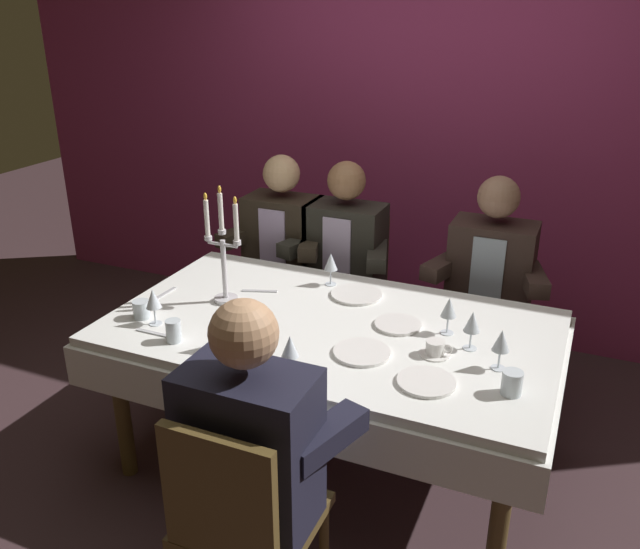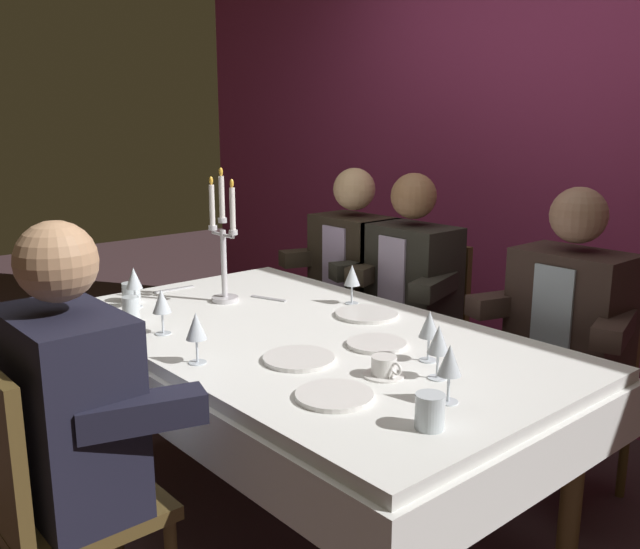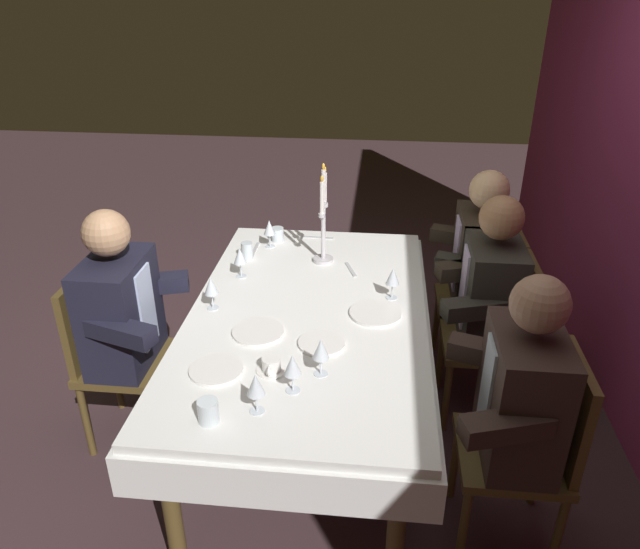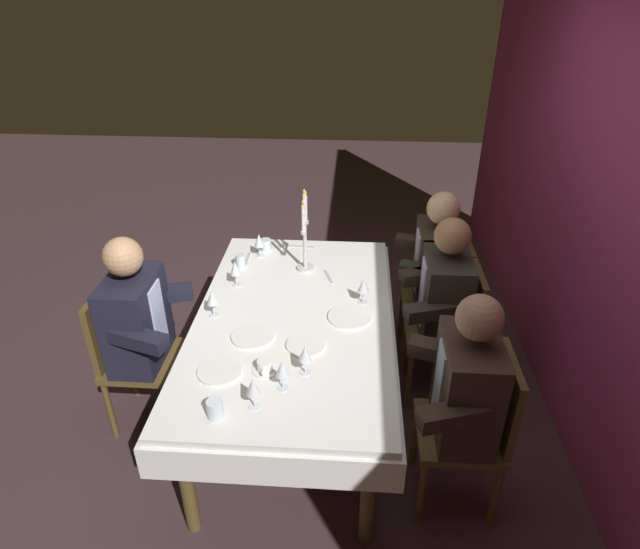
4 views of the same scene
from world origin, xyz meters
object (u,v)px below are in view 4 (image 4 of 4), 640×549
dinner_plate_1 (220,371)px  candelabra (305,239)px  wine_glass_0 (212,298)px  wine_glass_6 (305,354)px  water_tumbler_1 (241,261)px  wine_glass_1 (282,369)px  wine_glass_5 (364,286)px  seated_diner_1 (445,296)px  seated_diner_0 (437,264)px  seated_diner_2 (135,319)px  dining_table (294,333)px  wine_glass_2 (259,241)px  dinner_plate_2 (253,336)px  water_tumbler_0 (215,409)px  dinner_plate_0 (349,317)px  dinner_plate_3 (305,345)px  wine_glass_4 (235,269)px  water_tumbler_2 (266,245)px  coffee_cup_0 (265,367)px  wine_glass_3 (253,388)px  seated_diner_3 (468,388)px

dinner_plate_1 → candelabra: bearing=162.6°
wine_glass_0 → wine_glass_6: 0.72m
wine_glass_0 → water_tumbler_1: (-0.55, 0.05, -0.07)m
dinner_plate_1 → wine_glass_1: wine_glass_1 is taller
wine_glass_5 → seated_diner_1: seated_diner_1 is taller
wine_glass_6 → seated_diner_0: bearing=146.0°
seated_diner_0 → seated_diner_1: 0.39m
wine_glass_0 → seated_diner_2: seated_diner_2 is taller
wine_glass_6 → dining_table: bearing=-167.0°
wine_glass_0 → wine_glass_1: 0.74m
candelabra → dinner_plate_1: candelabra is taller
wine_glass_0 → wine_glass_2: 0.73m
dinner_plate_2 → water_tumbler_1: (-0.74, -0.21, 0.04)m
dining_table → water_tumbler_0: size_ratio=21.64×
dinner_plate_0 → dinner_plate_3: (0.28, -0.22, 0.00)m
wine_glass_0 → wine_glass_4: (-0.33, 0.06, 0.00)m
candelabra → water_tumbler_1: (0.01, -0.42, -0.17)m
dinner_plate_0 → water_tumbler_2: size_ratio=3.03×
wine_glass_6 → coffee_cup_0: wine_glass_6 is taller
wine_glass_1 → water_tumbler_2: bearing=-168.0°
coffee_cup_0 → seated_diner_2: 0.89m
dining_table → dinner_plate_2: size_ratio=8.49×
candelabra → wine_glass_6: 1.03m
dinner_plate_3 → dining_table: bearing=-161.3°
wine_glass_3 → seated_diner_3: bearing=101.4°
dinner_plate_2 → water_tumbler_0: water_tumbler_0 is taller
wine_glass_1 → water_tumbler_0: (0.20, -0.27, -0.07)m
dinner_plate_3 → wine_glass_0: wine_glass_0 is taller
wine_glass_1 → seated_diner_0: bearing=145.5°
water_tumbler_2 → seated_diner_2: 1.06m
candelabra → coffee_cup_0: bearing=-5.9°
coffee_cup_0 → seated_diner_0: 1.51m
candelabra → wine_glass_6: bearing=5.2°
dinner_plate_3 → water_tumbler_1: (-0.80, -0.49, 0.04)m
dinner_plate_1 → seated_diner_1: 1.43m
water_tumbler_0 → water_tumbler_1: size_ratio=0.95×
wine_glass_4 → water_tumbler_0: (1.11, 0.13, -0.07)m
dinner_plate_0 → water_tumbler_1: bearing=-126.2°
dinner_plate_0 → wine_glass_5: wine_glass_5 is taller
dining_table → seated_diner_0: bearing=127.0°
wine_glass_5 → seated_diner_1: bearing=102.9°
dinner_plate_2 → wine_glass_0: bearing=-126.8°
wine_glass_3 → water_tumbler_1: 1.29m
dinner_plate_0 → seated_diner_0: (-0.66, 0.57, -0.01)m
wine_glass_5 → wine_glass_6: same height
dining_table → dinner_plate_2: dinner_plate_2 is taller
wine_glass_4 → water_tumbler_0: 1.12m
wine_glass_2 → seated_diner_2: 0.98m
water_tumbler_1 → water_tumbler_2: bearing=154.0°
dinner_plate_2 → wine_glass_4: wine_glass_4 is taller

